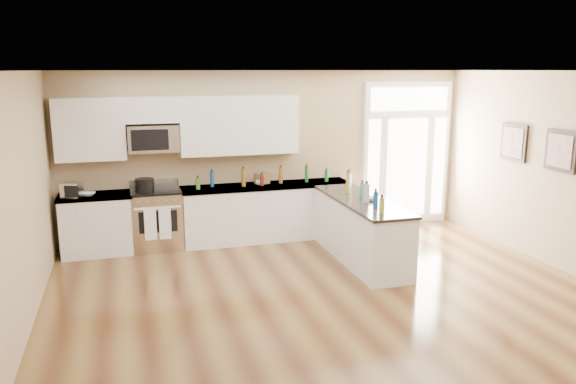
{
  "coord_description": "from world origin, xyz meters",
  "views": [
    {
      "loc": [
        -2.39,
        -5.19,
        2.81
      ],
      "look_at": [
        -0.28,
        2.0,
        1.17
      ],
      "focal_mm": 35.0,
      "sensor_mm": 36.0,
      "label": 1
    }
  ],
  "objects_px": {
    "kitchen_range": "(157,219)",
    "stockpot": "(145,185)",
    "toaster_oven": "(72,190)",
    "peninsula_cabinet": "(361,232)"
  },
  "relations": [
    {
      "from": "peninsula_cabinet",
      "to": "kitchen_range",
      "type": "distance_m",
      "value": 3.23
    },
    {
      "from": "kitchen_range",
      "to": "toaster_oven",
      "type": "bearing_deg",
      "value": -174.07
    },
    {
      "from": "kitchen_range",
      "to": "stockpot",
      "type": "bearing_deg",
      "value": -155.47
    },
    {
      "from": "kitchen_range",
      "to": "stockpot",
      "type": "distance_m",
      "value": 0.61
    },
    {
      "from": "stockpot",
      "to": "kitchen_range",
      "type": "bearing_deg",
      "value": 24.53
    },
    {
      "from": "kitchen_range",
      "to": "stockpot",
      "type": "relative_size",
      "value": 3.67
    },
    {
      "from": "toaster_oven",
      "to": "kitchen_range",
      "type": "bearing_deg",
      "value": 28.45
    },
    {
      "from": "peninsula_cabinet",
      "to": "toaster_oven",
      "type": "height_order",
      "value": "toaster_oven"
    },
    {
      "from": "peninsula_cabinet",
      "to": "toaster_oven",
      "type": "bearing_deg",
      "value": 162.17
    },
    {
      "from": "toaster_oven",
      "to": "peninsula_cabinet",
      "type": "bearing_deg",
      "value": 4.69
    }
  ]
}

